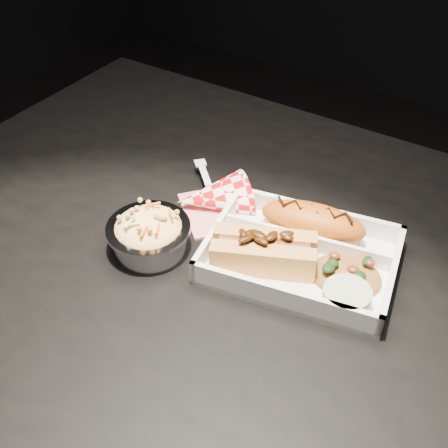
{
  "coord_description": "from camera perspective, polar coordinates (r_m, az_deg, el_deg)",
  "views": [
    {
      "loc": [
        0.25,
        -0.51,
        1.29
      ],
      "look_at": [
        -0.05,
        -0.03,
        0.81
      ],
      "focal_mm": 45.0,
      "sensor_mm": 36.0,
      "label": 1
    }
  ],
  "objects": [
    {
      "name": "food_tray",
      "position": [
        0.77,
        7.79,
        -3.43
      ],
      "size": [
        0.28,
        0.22,
        0.04
      ],
      "rotation": [
        0.0,
        0.0,
        0.18
      ],
      "color": "white",
      "rests_on": "dining_table"
    },
    {
      "name": "cupcake_liner",
      "position": [
        0.71,
        12.31,
        -7.44
      ],
      "size": [
        0.06,
        0.06,
        0.03
      ],
      "primitive_type": "cylinder",
      "color": "#ACBF90",
      "rests_on": "food_tray"
    },
    {
      "name": "fried_pastry",
      "position": [
        0.8,
        9.01,
        0.26
      ],
      "size": [
        0.16,
        0.09,
        0.05
      ],
      "primitive_type": "ellipsoid",
      "rotation": [
        0.0,
        0.0,
        0.18
      ],
      "color": "#C65813",
      "rests_on": "food_tray"
    },
    {
      "name": "foil_coleslaw_cup",
      "position": [
        0.78,
        -7.65,
        -0.85
      ],
      "size": [
        0.12,
        0.12,
        0.07
      ],
      "color": "silver",
      "rests_on": "dining_table"
    },
    {
      "name": "napkin_fork",
      "position": [
        0.86,
        -1.19,
        2.69
      ],
      "size": [
        0.16,
        0.16,
        0.1
      ],
      "rotation": [
        0.0,
        0.0,
        -0.77
      ],
      "color": "red",
      "rests_on": "dining_table"
    },
    {
      "name": "dining_table",
      "position": [
        0.85,
        3.9,
        -7.81
      ],
      "size": [
        1.2,
        0.8,
        0.75
      ],
      "color": "black",
      "rests_on": "ground"
    },
    {
      "name": "hotdog",
      "position": [
        0.75,
        4.06,
        -2.63
      ],
      "size": [
        0.15,
        0.11,
        0.06
      ],
      "rotation": [
        0.0,
        0.0,
        0.43
      ],
      "color": "#DC9A4B",
      "rests_on": "food_tray"
    },
    {
      "name": "fried_rice_mound",
      "position": [
        0.75,
        12.4,
        -4.53
      ],
      "size": [
        0.11,
        0.09,
        0.03
      ],
      "primitive_type": "ellipsoid",
      "rotation": [
        0.0,
        0.0,
        0.18
      ],
      "color": "#A66B30",
      "rests_on": "food_tray"
    }
  ]
}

